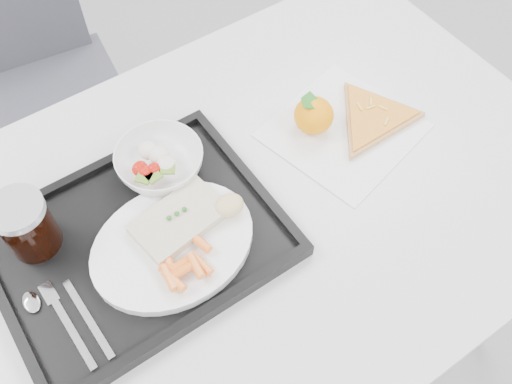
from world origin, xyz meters
name	(u,v)px	position (x,y,z in m)	size (l,w,h in m)	color
table	(247,223)	(0.00, 0.30, 0.68)	(1.20, 0.80, 0.75)	#A4A4A6
chair	(24,69)	(-0.17, 1.07, 0.54)	(0.47, 0.47, 0.93)	#3A3A42
tray	(138,242)	(-0.19, 0.33, 0.76)	(0.45, 0.35, 0.03)	black
dinner_plate	(173,245)	(-0.15, 0.29, 0.77)	(0.27, 0.27, 0.02)	white
fish_fillet	(179,220)	(-0.12, 0.31, 0.79)	(0.16, 0.11, 0.03)	beige
bread_roll	(229,205)	(-0.04, 0.29, 0.80)	(0.06, 0.05, 0.03)	#D8C27F
salad_bowl	(160,162)	(-0.09, 0.43, 0.79)	(0.15, 0.15, 0.05)	white
cola_glass	(26,224)	(-0.32, 0.42, 0.82)	(0.08, 0.08, 0.11)	black
cutlery	(61,313)	(-0.34, 0.29, 0.77)	(0.08, 0.17, 0.01)	silver
napkin	(343,130)	(0.24, 0.33, 0.75)	(0.30, 0.29, 0.00)	white
tangerine	(314,115)	(0.20, 0.37, 0.79)	(0.09, 0.09, 0.07)	orange
pizza_slice	(373,118)	(0.30, 0.32, 0.76)	(0.30, 0.30, 0.02)	tan
carrot_pile	(183,267)	(-0.16, 0.24, 0.80)	(0.09, 0.08, 0.02)	orange
salad_contents	(154,162)	(-0.10, 0.43, 0.80)	(0.08, 0.09, 0.03)	#B41208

